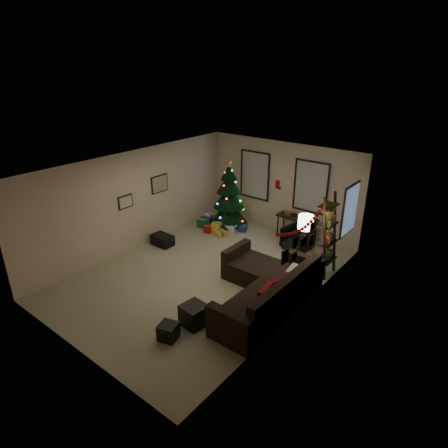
# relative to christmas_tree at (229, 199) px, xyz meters

# --- Properties ---
(floor) EXTENTS (7.00, 7.00, 0.00)m
(floor) POSITION_rel_christmas_tree_xyz_m (1.35, -2.67, -0.90)
(floor) COLOR tan
(floor) RESTS_ON ground
(ceiling) EXTENTS (7.00, 7.00, 0.00)m
(ceiling) POSITION_rel_christmas_tree_xyz_m (1.35, -2.67, 1.80)
(ceiling) COLOR white
(ceiling) RESTS_ON floor
(wall_back) EXTENTS (5.00, 0.00, 5.00)m
(wall_back) POSITION_rel_christmas_tree_xyz_m (1.35, 0.83, 0.45)
(wall_back) COLOR beige
(wall_back) RESTS_ON floor
(wall_front) EXTENTS (5.00, 0.00, 5.00)m
(wall_front) POSITION_rel_christmas_tree_xyz_m (1.35, -6.17, 0.45)
(wall_front) COLOR beige
(wall_front) RESTS_ON floor
(wall_left) EXTENTS (0.00, 7.00, 7.00)m
(wall_left) POSITION_rel_christmas_tree_xyz_m (-1.15, -2.67, 0.45)
(wall_left) COLOR beige
(wall_left) RESTS_ON floor
(wall_right) EXTENTS (0.00, 7.00, 7.00)m
(wall_right) POSITION_rel_christmas_tree_xyz_m (3.85, -2.67, 0.45)
(wall_right) COLOR beige
(wall_right) RESTS_ON floor
(window_back_left) EXTENTS (1.05, 0.06, 1.50)m
(window_back_left) POSITION_rel_christmas_tree_xyz_m (0.40, 0.80, 0.65)
(window_back_left) COLOR #728CB2
(window_back_left) RESTS_ON wall_back
(window_back_right) EXTENTS (1.05, 0.06, 1.50)m
(window_back_right) POSITION_rel_christmas_tree_xyz_m (2.30, 0.80, 0.65)
(window_back_right) COLOR #728CB2
(window_back_right) RESTS_ON wall_back
(window_right_wall) EXTENTS (0.06, 0.90, 1.30)m
(window_right_wall) POSITION_rel_christmas_tree_xyz_m (3.82, -0.12, 0.60)
(window_right_wall) COLOR #728CB2
(window_right_wall) RESTS_ON wall_right
(christmas_tree) EXTENTS (1.16, 1.16, 2.17)m
(christmas_tree) POSITION_rel_christmas_tree_xyz_m (0.00, 0.00, 0.00)
(christmas_tree) COLOR black
(christmas_tree) RESTS_ON floor
(presents) EXTENTS (1.51, 1.01, 0.30)m
(presents) POSITION_rel_christmas_tree_xyz_m (-0.19, -0.42, -0.78)
(presents) COLOR silver
(presents) RESTS_ON floor
(sofa) EXTENTS (2.08, 3.00, 0.91)m
(sofa) POSITION_rel_christmas_tree_xyz_m (3.16, -2.75, -0.60)
(sofa) COLOR black
(sofa) RESTS_ON floor
(pillow_red_a) EXTENTS (0.18, 0.46, 0.45)m
(pillow_red_a) POSITION_rel_christmas_tree_xyz_m (3.56, -3.45, -0.26)
(pillow_red_a) COLOR maroon
(pillow_red_a) RESTS_ON sofa
(pillow_red_b) EXTENTS (0.26, 0.44, 0.43)m
(pillow_red_b) POSITION_rel_christmas_tree_xyz_m (3.56, -3.10, -0.26)
(pillow_red_b) COLOR maroon
(pillow_red_b) RESTS_ON sofa
(pillow_cream) EXTENTS (0.17, 0.44, 0.42)m
(pillow_cream) POSITION_rel_christmas_tree_xyz_m (3.56, -2.43, -0.27)
(pillow_cream) COLOR beige
(pillow_cream) RESTS_ON sofa
(ottoman_near) EXTENTS (0.50, 0.50, 0.44)m
(ottoman_near) POSITION_rel_christmas_tree_xyz_m (2.47, -4.30, -0.68)
(ottoman_near) COLOR black
(ottoman_near) RESTS_ON floor
(ottoman_far) EXTENTS (0.42, 0.42, 0.32)m
(ottoman_far) POSITION_rel_christmas_tree_xyz_m (2.38, -4.92, -0.74)
(ottoman_far) COLOR black
(ottoman_far) RESTS_ON floor
(desk) EXTENTS (1.21, 0.43, 0.65)m
(desk) POSITION_rel_christmas_tree_xyz_m (2.08, 0.55, -0.32)
(desk) COLOR black
(desk) RESTS_ON floor
(desk_chair) EXTENTS (0.73, 0.70, 0.66)m
(desk_chair) POSITION_rel_christmas_tree_xyz_m (2.46, -0.10, -0.57)
(desk_chair) COLOR black
(desk_chair) RESTS_ON floor
(bookshelf) EXTENTS (0.30, 0.60, 2.05)m
(bookshelf) POSITION_rel_christmas_tree_xyz_m (3.65, -0.86, 0.09)
(bookshelf) COLOR black
(bookshelf) RESTS_ON floor
(potted_plant) EXTENTS (0.64, 0.63, 0.54)m
(potted_plant) POSITION_rel_christmas_tree_xyz_m (3.65, -1.03, 0.94)
(potted_plant) COLOR #4C4C4C
(potted_plant) RESTS_ON bookshelf
(floor_lamp) EXTENTS (0.35, 0.35, 1.64)m
(floor_lamp) POSITION_rel_christmas_tree_xyz_m (3.30, -1.43, 0.47)
(floor_lamp) COLOR black
(floor_lamp) RESTS_ON floor
(art_map) EXTENTS (0.04, 0.60, 0.50)m
(art_map) POSITION_rel_christmas_tree_xyz_m (-1.13, -1.77, 0.70)
(art_map) COLOR black
(art_map) RESTS_ON wall_left
(art_abstract) EXTENTS (0.04, 0.45, 0.35)m
(art_abstract) POSITION_rel_christmas_tree_xyz_m (-1.13, -2.99, 0.51)
(art_abstract) COLOR black
(art_abstract) RESTS_ON wall_left
(gallery) EXTENTS (0.03, 1.25, 0.54)m
(gallery) POSITION_rel_christmas_tree_xyz_m (3.83, -2.75, 0.68)
(gallery) COLOR black
(gallery) RESTS_ON wall_right
(garland) EXTENTS (0.08, 1.90, 0.30)m
(garland) POSITION_rel_christmas_tree_xyz_m (3.80, -2.60, 1.08)
(garland) COLOR #A5140C
(garland) RESTS_ON wall_right
(stocking_left) EXTENTS (0.20, 0.05, 0.36)m
(stocking_left) POSITION_rel_christmas_tree_xyz_m (1.21, 0.84, 0.55)
(stocking_left) COLOR #990F0C
(stocking_left) RESTS_ON wall_back
(stocking_right) EXTENTS (0.20, 0.05, 0.36)m
(stocking_right) POSITION_rel_christmas_tree_xyz_m (1.54, 0.85, 0.48)
(stocking_right) COLOR #990F0C
(stocking_right) RESTS_ON wall_back
(storage_bin) EXTENTS (0.60, 0.40, 0.30)m
(storage_bin) POSITION_rel_christmas_tree_xyz_m (-0.64, -2.24, -0.75)
(storage_bin) COLOR black
(storage_bin) RESTS_ON floor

